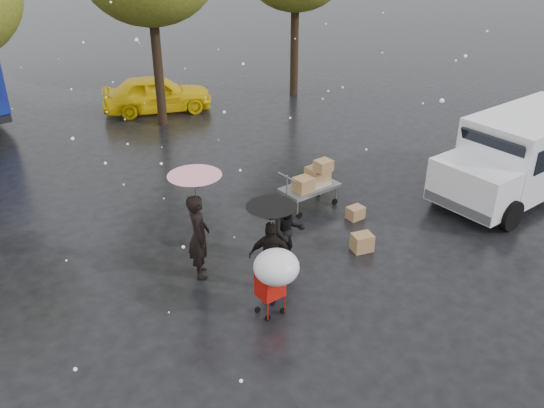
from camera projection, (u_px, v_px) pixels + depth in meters
ground at (284, 278)px, 12.04m from camera, size 90.00×90.00×0.00m
person_pink at (199, 236)px, 11.73m from camera, size 0.70×0.80×1.86m
person_middle at (288, 232)px, 12.22m from camera, size 0.91×0.82×1.52m
person_black at (271, 256)px, 11.38m from camera, size 0.90×0.87×1.51m
umbrella_pink at (195, 182)px, 11.17m from camera, size 1.06×1.06×2.30m
umbrella_black at (271, 213)px, 10.93m from camera, size 0.98×0.98×1.88m
vendor_cart at (313, 180)px, 14.57m from camera, size 1.52×0.80×1.27m
shopping_cart at (275, 270)px, 10.40m from camera, size 0.84×0.84×1.46m
white_van at (522, 154)px, 14.97m from camera, size 4.91×2.18×2.20m
box_ground_near at (362, 242)px, 12.91m from camera, size 0.53×0.47×0.40m
box_ground_far at (355, 213)px, 14.24m from camera, size 0.41×0.33×0.31m
yellow_taxi at (157, 94)px, 21.40m from camera, size 4.31×3.02×1.36m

